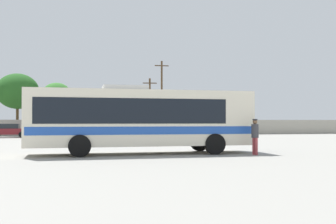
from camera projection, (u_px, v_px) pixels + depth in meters
ground_plane at (107, 144)px, 30.48m from camera, size 300.00×300.00×0.00m
perimeter_wall at (93, 128)px, 47.59m from camera, size 80.00×0.30×1.82m
coach_bus_cream_blue at (139, 118)px, 20.88m from camera, size 11.30×2.77×3.43m
attendant_by_bus_door at (255, 134)px, 20.28m from camera, size 0.44×0.44×1.77m
parked_car_leftmost_maroon at (9, 130)px, 41.79m from camera, size 4.12×2.04×1.40m
parked_car_second_dark_blue at (67, 130)px, 42.64m from camera, size 4.56×2.24×1.43m
parked_car_third_maroon at (126, 129)px, 45.03m from camera, size 4.44×2.22×1.51m
utility_pole_near at (162, 96)px, 52.65m from camera, size 1.80×0.24×9.34m
utility_pole_far at (150, 105)px, 53.10m from camera, size 1.80×0.35×7.16m
roadside_tree_midleft at (18, 91)px, 48.17m from camera, size 4.87×4.87×7.22m
roadside_tree_midright at (57, 95)px, 49.00m from camera, size 3.50×3.50×6.22m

